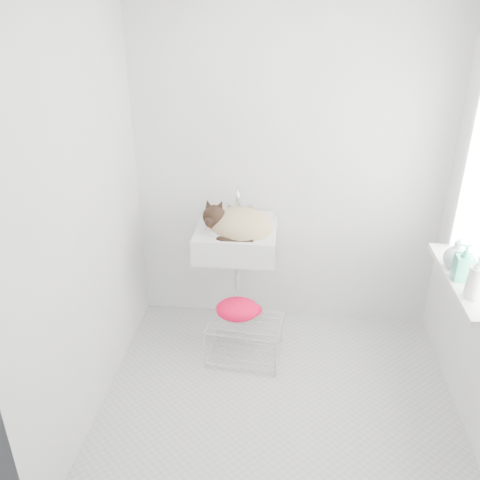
# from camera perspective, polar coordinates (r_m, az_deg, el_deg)

# --- Properties ---
(floor) EXTENTS (2.20, 2.00, 0.02)m
(floor) POSITION_cam_1_polar(r_m,az_deg,el_deg) (3.31, 4.40, -18.00)
(floor) COLOR #BBBBBB
(floor) RESTS_ON ground
(back_wall) EXTENTS (2.20, 0.02, 2.50)m
(back_wall) POSITION_cam_1_polar(r_m,az_deg,el_deg) (3.54, 5.60, 8.73)
(back_wall) COLOR white
(back_wall) RESTS_ON ground
(left_wall) EXTENTS (0.02, 2.00, 2.50)m
(left_wall) POSITION_cam_1_polar(r_m,az_deg,el_deg) (2.82, -17.61, 3.06)
(left_wall) COLOR white
(left_wall) RESTS_ON ground
(windowsill) EXTENTS (0.16, 0.88, 0.04)m
(windowsill) POSITION_cam_1_polar(r_m,az_deg,el_deg) (3.14, 23.88, -4.25)
(windowsill) COLOR white
(windowsill) RESTS_ON right_wall
(sink) EXTENTS (0.56, 0.49, 0.22)m
(sink) POSITION_cam_1_polar(r_m,az_deg,el_deg) (3.46, -0.43, 1.32)
(sink) COLOR white
(sink) RESTS_ON back_wall
(faucet) EXTENTS (0.20, 0.14, 0.20)m
(faucet) POSITION_cam_1_polar(r_m,az_deg,el_deg) (3.57, -0.12, 4.56)
(faucet) COLOR silver
(faucet) RESTS_ON sink
(cat) EXTENTS (0.51, 0.45, 0.29)m
(cat) POSITION_cam_1_polar(r_m,az_deg,el_deg) (3.42, -0.26, 1.81)
(cat) COLOR tan
(cat) RESTS_ON sink
(wire_rack) EXTENTS (0.52, 0.39, 0.29)m
(wire_rack) POSITION_cam_1_polar(r_m,az_deg,el_deg) (3.55, 0.55, -11.19)
(wire_rack) COLOR beige
(wire_rack) RESTS_ON floor
(towel) EXTENTS (0.31, 0.23, 0.12)m
(towel) POSITION_cam_1_polar(r_m,az_deg,el_deg) (3.50, -0.28, -8.35)
(towel) COLOR #EE060A
(towel) RESTS_ON wire_rack
(bottle_a) EXTENTS (0.10, 0.10, 0.21)m
(bottle_a) POSITION_cam_1_polar(r_m,az_deg,el_deg) (2.95, 24.88, -5.96)
(bottle_a) COLOR white
(bottle_a) RESTS_ON windowsill
(bottle_b) EXTENTS (0.10, 0.10, 0.22)m
(bottle_b) POSITION_cam_1_polar(r_m,az_deg,el_deg) (3.11, 23.85, -4.08)
(bottle_b) COLOR teal
(bottle_b) RESTS_ON windowsill
(bottle_c) EXTENTS (0.20, 0.20, 0.18)m
(bottle_c) POSITION_cam_1_polar(r_m,az_deg,el_deg) (3.23, 23.17, -2.83)
(bottle_c) COLOR #B0B8C8
(bottle_c) RESTS_ON windowsill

